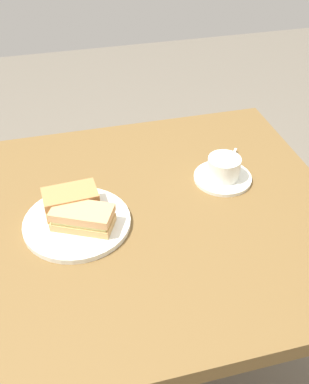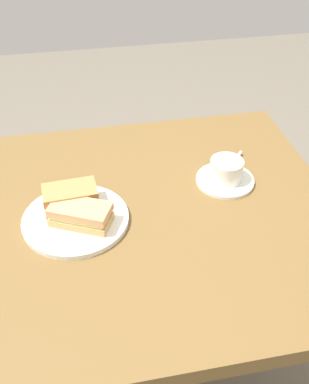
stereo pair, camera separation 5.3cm
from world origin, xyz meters
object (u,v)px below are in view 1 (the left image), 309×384
object	(u,v)px
sandwich_plate	(77,224)
coffee_saucer	(223,178)
dining_table	(140,250)
sandwich_back	(71,200)
coffee_cup	(224,167)
sandwich_front	(83,217)
spoon	(230,160)

from	to	relation	value
sandwich_plate	coffee_saucer	xyz separation A→B (m)	(0.41, 0.09, -0.00)
dining_table	sandwich_back	xyz separation A→B (m)	(-0.16, 0.05, 0.17)
coffee_saucer	coffee_cup	world-z (taller)	coffee_cup
coffee_saucer	coffee_cup	size ratio (longest dim) A/B	1.36
coffee_saucer	sandwich_front	bearing A→B (deg)	-165.18
sandwich_back	coffee_cup	bearing A→B (deg)	5.44
sandwich_plate	spoon	xyz separation A→B (m)	(0.46, 0.15, 0.01)
dining_table	sandwich_back	bearing A→B (deg)	164.15
sandwich_back	coffee_saucer	world-z (taller)	sandwich_back
sandwich_front	coffee_saucer	world-z (taller)	sandwich_front
spoon	dining_table	bearing A→B (deg)	-154.16
coffee_saucer	sandwich_plate	bearing A→B (deg)	-167.98
sandwich_front	sandwich_back	xyz separation A→B (m)	(-0.02, 0.07, 0.00)
sandwich_back	coffee_saucer	distance (m)	0.42
sandwich_plate	coffee_saucer	world-z (taller)	sandwich_plate
sandwich_back	coffee_cup	size ratio (longest dim) A/B	1.17
dining_table	coffee_saucer	world-z (taller)	coffee_saucer
coffee_saucer	spoon	size ratio (longest dim) A/B	1.84
sandwich_back	coffee_cup	distance (m)	0.42
coffee_saucer	dining_table	bearing A→B (deg)	-161.99
sandwich_front	sandwich_back	size ratio (longest dim) A/B	1.18
coffee_cup	sandwich_front	bearing A→B (deg)	-164.98
dining_table	sandwich_plate	bearing A→B (deg)	-178.57
sandwich_plate	sandwich_back	xyz separation A→B (m)	(-0.01, 0.05, 0.03)
coffee_saucer	sandwich_back	bearing A→B (deg)	-174.77
dining_table	sandwich_front	bearing A→B (deg)	-171.30
dining_table	coffee_cup	size ratio (longest dim) A/B	8.88
dining_table	coffee_saucer	xyz separation A→B (m)	(0.26, 0.08, 0.13)
sandwich_plate	sandwich_back	bearing A→B (deg)	97.35
dining_table	spoon	size ratio (longest dim) A/B	12.00
sandwich_front	sandwich_plate	bearing A→B (deg)	128.71
dining_table	coffee_cup	xyz separation A→B (m)	(0.26, 0.09, 0.17)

